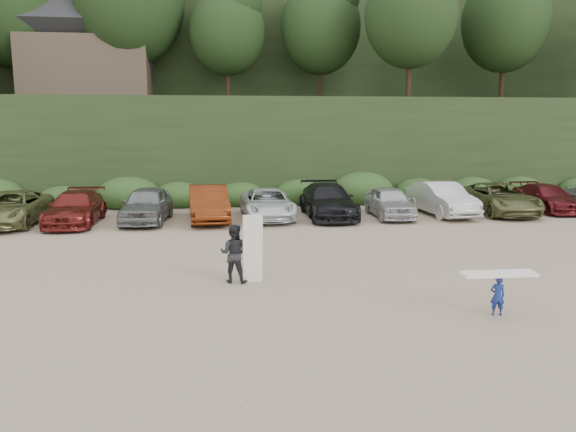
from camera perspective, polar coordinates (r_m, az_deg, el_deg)
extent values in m
plane|color=tan|center=(17.54, 6.09, -5.71)|extent=(120.00, 120.00, 0.00)
cube|color=black|center=(38.66, -1.77, 7.20)|extent=(80.00, 14.00, 6.00)
cube|color=black|center=(56.66, -3.81, 13.01)|extent=(90.00, 30.00, 16.00)
ellipsoid|color=black|center=(39.15, -1.83, 18.98)|extent=(66.00, 12.00, 10.00)
cube|color=#2B491E|center=(31.37, -1.27, 2.25)|extent=(46.20, 2.00, 1.20)
cube|color=brown|center=(41.30, -19.43, 13.77)|extent=(8.00, 6.00, 4.00)
imported|color=olive|center=(28.07, -26.31, 0.70)|extent=(2.67, 5.50, 1.51)
imported|color=maroon|center=(27.14, -20.78, 0.77)|extent=(2.13, 5.12, 1.48)
imported|color=slate|center=(26.72, -14.16, 1.14)|extent=(2.33, 4.94, 1.63)
imported|color=#65260F|center=(26.49, -8.08, 1.28)|extent=(1.99, 5.07, 1.64)
imported|color=silver|center=(26.92, -2.10, 1.25)|extent=(2.42, 5.13, 1.42)
imported|color=black|center=(27.31, 4.08, 1.55)|extent=(2.31, 5.55, 1.60)
imported|color=#B8B8BD|center=(27.69, 10.29, 1.42)|extent=(1.93, 4.44, 1.49)
imported|color=silver|center=(28.89, 15.32, 1.71)|extent=(2.14, 5.09, 1.63)
imported|color=brown|center=(30.29, 20.67, 1.68)|extent=(2.74, 5.59, 1.53)
imported|color=#561318|center=(32.13, 24.78, 1.68)|extent=(1.92, 4.70, 1.36)
imported|color=navy|center=(14.48, 20.51, -7.59)|extent=(0.39, 0.29, 0.97)
cube|color=white|center=(14.33, 20.64, -5.52)|extent=(1.79, 0.56, 0.07)
imported|color=black|center=(16.28, -5.53, -3.80)|extent=(0.98, 0.86, 1.71)
cube|color=silver|center=(16.11, -3.61, -3.36)|extent=(0.58, 0.32, 2.01)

